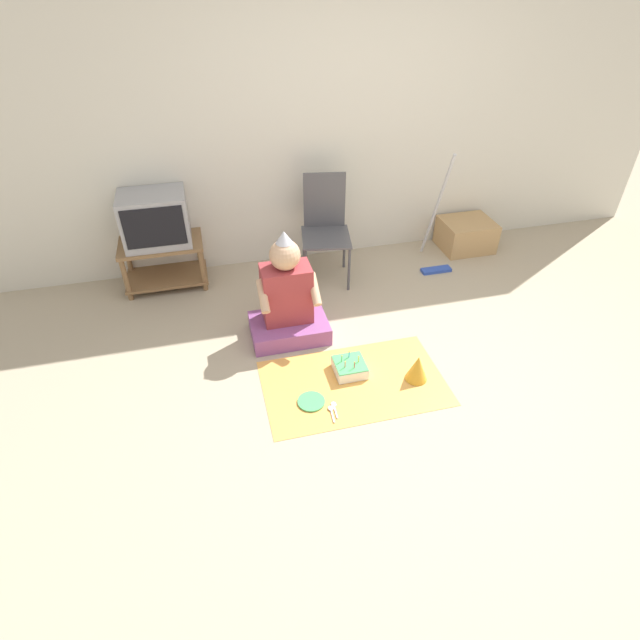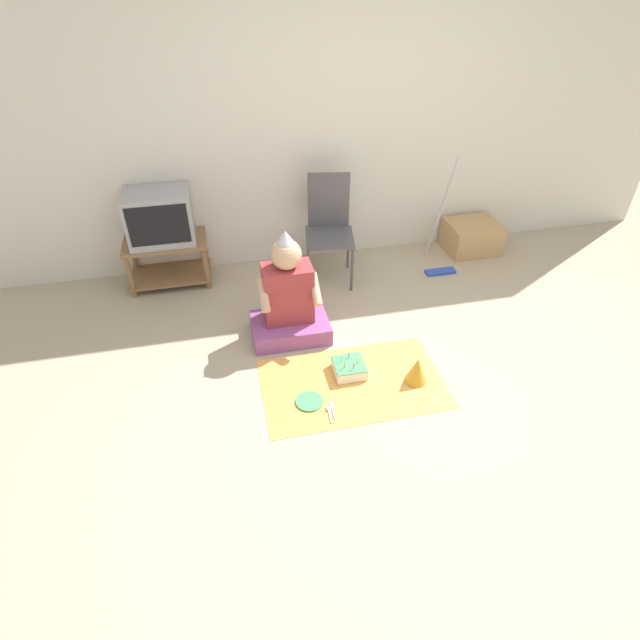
{
  "view_description": "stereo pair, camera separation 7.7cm",
  "coord_description": "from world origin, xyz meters",
  "px_view_note": "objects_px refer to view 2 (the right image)",
  "views": [
    {
      "loc": [
        -1.27,
        -2.1,
        2.45
      ],
      "look_at": [
        -0.6,
        0.6,
        0.35
      ],
      "focal_mm": 28.0,
      "sensor_mm": 36.0,
      "label": 1
    },
    {
      "loc": [
        -1.2,
        -2.11,
        2.45
      ],
      "look_at": [
        -0.6,
        0.6,
        0.35
      ],
      "focal_mm": 28.0,
      "sensor_mm": 36.0,
      "label": 2
    }
  ],
  "objects_px": {
    "birthday_cake": "(349,368)",
    "paper_plate": "(309,401)",
    "folding_chair": "(329,223)",
    "person_seated": "(289,301)",
    "party_hat_blue": "(417,370)",
    "dust_mop": "(441,239)",
    "tv": "(160,217)",
    "cardboard_box_stack": "(472,236)"
  },
  "relations": [
    {
      "from": "birthday_cake",
      "to": "paper_plate",
      "type": "xyz_separation_m",
      "value": [
        -0.33,
        -0.22,
        -0.04
      ]
    },
    {
      "from": "folding_chair",
      "to": "paper_plate",
      "type": "distance_m",
      "value": 1.72
    },
    {
      "from": "person_seated",
      "to": "party_hat_blue",
      "type": "bearing_deg",
      "value": -43.27
    },
    {
      "from": "person_seated",
      "to": "paper_plate",
      "type": "bearing_deg",
      "value": -90.02
    },
    {
      "from": "dust_mop",
      "to": "birthday_cake",
      "type": "relative_size",
      "value": 5.05
    },
    {
      "from": "tv",
      "to": "dust_mop",
      "type": "distance_m",
      "value": 2.47
    },
    {
      "from": "cardboard_box_stack",
      "to": "birthday_cake",
      "type": "xyz_separation_m",
      "value": [
        -1.65,
        -1.49,
        -0.09
      ]
    },
    {
      "from": "person_seated",
      "to": "birthday_cake",
      "type": "xyz_separation_m",
      "value": [
        0.33,
        -0.54,
        -0.25
      ]
    },
    {
      "from": "birthday_cake",
      "to": "party_hat_blue",
      "type": "bearing_deg",
      "value": -22.32
    },
    {
      "from": "dust_mop",
      "to": "birthday_cake",
      "type": "bearing_deg",
      "value": -134.12
    },
    {
      "from": "folding_chair",
      "to": "birthday_cake",
      "type": "bearing_deg",
      "value": -97.03
    },
    {
      "from": "tv",
      "to": "folding_chair",
      "type": "bearing_deg",
      "value": -6.82
    },
    {
      "from": "person_seated",
      "to": "folding_chair",
      "type": "bearing_deg",
      "value": 58.16
    },
    {
      "from": "cardboard_box_stack",
      "to": "paper_plate",
      "type": "height_order",
      "value": "cardboard_box_stack"
    },
    {
      "from": "tv",
      "to": "paper_plate",
      "type": "height_order",
      "value": "tv"
    },
    {
      "from": "cardboard_box_stack",
      "to": "dust_mop",
      "type": "height_order",
      "value": "dust_mop"
    },
    {
      "from": "tv",
      "to": "party_hat_blue",
      "type": "distance_m",
      "value": 2.45
    },
    {
      "from": "person_seated",
      "to": "party_hat_blue",
      "type": "xyz_separation_m",
      "value": [
        0.77,
        -0.72,
        -0.2
      ]
    },
    {
      "from": "person_seated",
      "to": "birthday_cake",
      "type": "height_order",
      "value": "person_seated"
    },
    {
      "from": "folding_chair",
      "to": "paper_plate",
      "type": "height_order",
      "value": "folding_chair"
    },
    {
      "from": "cardboard_box_stack",
      "to": "person_seated",
      "type": "relative_size",
      "value": 0.56
    },
    {
      "from": "dust_mop",
      "to": "person_seated",
      "type": "xyz_separation_m",
      "value": [
        -1.52,
        -0.68,
        -0.01
      ]
    },
    {
      "from": "dust_mop",
      "to": "folding_chair",
      "type": "bearing_deg",
      "value": 172.77
    },
    {
      "from": "tv",
      "to": "party_hat_blue",
      "type": "height_order",
      "value": "tv"
    },
    {
      "from": "birthday_cake",
      "to": "paper_plate",
      "type": "distance_m",
      "value": 0.4
    },
    {
      "from": "folding_chair",
      "to": "paper_plate",
      "type": "xyz_separation_m",
      "value": [
        -0.5,
        -1.57,
        -0.5
      ]
    },
    {
      "from": "tv",
      "to": "party_hat_blue",
      "type": "bearing_deg",
      "value": -45.29
    },
    {
      "from": "folding_chair",
      "to": "person_seated",
      "type": "xyz_separation_m",
      "value": [
        -0.5,
        -0.8,
        -0.21
      ]
    },
    {
      "from": "folding_chair",
      "to": "party_hat_blue",
      "type": "xyz_separation_m",
      "value": [
        0.27,
        -1.53,
        -0.4
      ]
    },
    {
      "from": "tv",
      "to": "birthday_cake",
      "type": "bearing_deg",
      "value": -50.65
    },
    {
      "from": "folding_chair",
      "to": "person_seated",
      "type": "height_order",
      "value": "folding_chair"
    },
    {
      "from": "cardboard_box_stack",
      "to": "person_seated",
      "type": "bearing_deg",
      "value": -154.62
    },
    {
      "from": "dust_mop",
      "to": "paper_plate",
      "type": "relative_size",
      "value": 5.98
    },
    {
      "from": "folding_chair",
      "to": "cardboard_box_stack",
      "type": "bearing_deg",
      "value": 5.24
    },
    {
      "from": "person_seated",
      "to": "paper_plate",
      "type": "xyz_separation_m",
      "value": [
        -0.0,
        -0.76,
        -0.29
      ]
    },
    {
      "from": "paper_plate",
      "to": "dust_mop",
      "type": "bearing_deg",
      "value": 43.51
    },
    {
      "from": "tv",
      "to": "person_seated",
      "type": "height_order",
      "value": "person_seated"
    },
    {
      "from": "cardboard_box_stack",
      "to": "birthday_cake",
      "type": "bearing_deg",
      "value": -138.0
    },
    {
      "from": "tv",
      "to": "folding_chair",
      "type": "relative_size",
      "value": 0.58
    },
    {
      "from": "folding_chair",
      "to": "tv",
      "type": "bearing_deg",
      "value": 173.18
    },
    {
      "from": "dust_mop",
      "to": "paper_plate",
      "type": "xyz_separation_m",
      "value": [
        -1.52,
        -1.44,
        -0.3
      ]
    },
    {
      "from": "tv",
      "to": "person_seated",
      "type": "relative_size",
      "value": 0.61
    }
  ]
}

